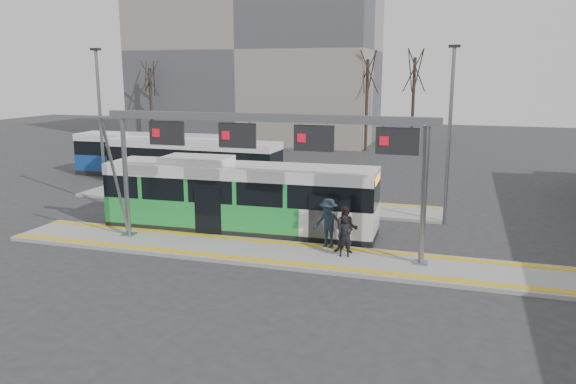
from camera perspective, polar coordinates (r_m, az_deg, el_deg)
name	(u,v)px	position (r m, az deg, el deg)	size (l,w,h in m)	color
ground	(273,255)	(21.59, -1.55, -6.42)	(120.00, 120.00, 0.00)	#2D2D30
platform_main	(273,253)	(21.57, -1.55, -6.23)	(22.00, 3.00, 0.15)	gray
platform_second	(251,202)	(30.15, -3.82, -0.97)	(20.00, 3.00, 0.15)	gray
tactile_main	(273,251)	(21.54, -1.55, -6.01)	(22.00, 2.65, 0.02)	gold
tactile_second	(258,196)	(31.18, -3.06, -0.37)	(20.00, 0.35, 0.02)	gold
gantry	(266,142)	(21.00, -2.29, 5.09)	(13.00, 1.68, 5.20)	slate
apartment_block	(257,49)	(59.16, -3.19, 14.27)	(24.50, 12.50, 18.40)	gray
hero_bus	(239,198)	(24.49, -4.98, -0.63)	(11.92, 2.99, 3.25)	black
bg_bus_green	(193,163)	(35.45, -9.61, 2.97)	(11.15, 2.69, 2.77)	black
bg_bus_blue	(155,155)	(38.95, -13.39, 3.64)	(10.90, 2.89, 2.82)	black
passenger_a	(345,236)	(20.86, 5.82, -4.49)	(0.56, 0.37, 1.54)	black
passenger_b	(346,229)	(21.24, 5.94, -3.79)	(0.89, 0.69, 1.83)	#2D1E1E
passenger_c	(328,223)	(21.78, 4.11, -3.19)	(1.26, 0.73, 1.95)	#1B2730
tree_left	(368,72)	(50.60, 8.09, 11.93)	(1.40, 1.40, 9.08)	#382B21
tree_mid	(415,71)	(52.03, 12.74, 11.93)	(1.40, 1.40, 9.28)	#382B21
tree_far	(150,79)	(56.22, -13.86, 11.08)	(1.40, 1.40, 8.28)	#382B21
lamp_west	(101,124)	(30.60, -18.49, 6.59)	(0.50, 0.25, 8.05)	slate
lamp_east	(449,132)	(26.09, 16.08, 5.88)	(0.50, 0.25, 8.02)	slate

